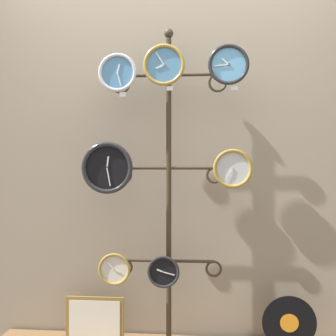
# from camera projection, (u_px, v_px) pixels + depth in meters

# --- Properties ---
(shop_wall) EXTENTS (4.40, 0.04, 2.80)m
(shop_wall) POSITION_uv_depth(u_px,v_px,m) (171.00, 132.00, 3.12)
(shop_wall) COLOR gray
(shop_wall) RESTS_ON ground_plane
(display_stand) EXTENTS (0.74, 0.37, 2.04)m
(display_stand) POSITION_uv_depth(u_px,v_px,m) (169.00, 243.00, 2.96)
(display_stand) COLOR #382D1E
(display_stand) RESTS_ON ground_plane
(clock_top_left) EXTENTS (0.24, 0.04, 0.24)m
(clock_top_left) POSITION_uv_depth(u_px,v_px,m) (118.00, 73.00, 2.92)
(clock_top_left) COLOR #4C84B2
(clock_top_center) EXTENTS (0.26, 0.04, 0.26)m
(clock_top_center) POSITION_uv_depth(u_px,v_px,m) (164.00, 65.00, 2.89)
(clock_top_center) COLOR #4C84B2
(clock_top_right) EXTENTS (0.25, 0.04, 0.25)m
(clock_top_right) POSITION_uv_depth(u_px,v_px,m) (229.00, 65.00, 2.81)
(clock_top_right) COLOR #60A8DB
(clock_middle_left) EXTENTS (0.32, 0.04, 0.32)m
(clock_middle_left) POSITION_uv_depth(u_px,v_px,m) (107.00, 168.00, 2.88)
(clock_middle_left) COLOR black
(clock_middle_right) EXTENTS (0.24, 0.04, 0.24)m
(clock_middle_right) POSITION_uv_depth(u_px,v_px,m) (233.00, 169.00, 2.83)
(clock_middle_right) COLOR silver
(clock_bottom_left) EXTENTS (0.20, 0.04, 0.20)m
(clock_bottom_left) POSITION_uv_depth(u_px,v_px,m) (114.00, 269.00, 2.90)
(clock_bottom_left) COLOR silver
(clock_bottom_center) EXTENTS (0.20, 0.04, 0.20)m
(clock_bottom_center) POSITION_uv_depth(u_px,v_px,m) (164.00, 272.00, 2.87)
(clock_bottom_center) COLOR black
(vinyl_record) EXTENTS (0.33, 0.01, 0.33)m
(vinyl_record) POSITION_uv_depth(u_px,v_px,m) (289.00, 323.00, 2.82)
(vinyl_record) COLOR black
(vinyl_record) RESTS_ON low_shelf
(picture_frame) EXTENTS (0.37, 0.02, 0.27)m
(picture_frame) POSITION_uv_depth(u_px,v_px,m) (95.00, 318.00, 2.98)
(picture_frame) COLOR olive
(picture_frame) RESTS_ON low_shelf
(price_tag_upper) EXTENTS (0.04, 0.00, 0.03)m
(price_tag_upper) POSITION_uv_depth(u_px,v_px,m) (123.00, 94.00, 2.91)
(price_tag_upper) COLOR white
(price_tag_mid) EXTENTS (0.04, 0.00, 0.03)m
(price_tag_mid) POSITION_uv_depth(u_px,v_px,m) (170.00, 88.00, 2.88)
(price_tag_mid) COLOR white
(price_tag_lower) EXTENTS (0.04, 0.00, 0.03)m
(price_tag_lower) POSITION_uv_depth(u_px,v_px,m) (234.00, 88.00, 2.81)
(price_tag_lower) COLOR white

